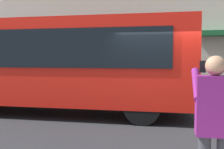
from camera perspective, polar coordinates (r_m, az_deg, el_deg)
name	(u,v)px	position (r m, az deg, el deg)	size (l,w,h in m)	color
ground_plane	(162,122)	(8.07, 10.35, -9.71)	(60.00, 60.00, 0.00)	#232326
red_bus	(54,62)	(9.31, -11.91, 2.47)	(9.05, 2.54, 3.08)	red
pedestrian_photographer	(215,120)	(3.28, 20.43, -8.78)	(0.53, 0.52, 1.70)	#2D2D33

